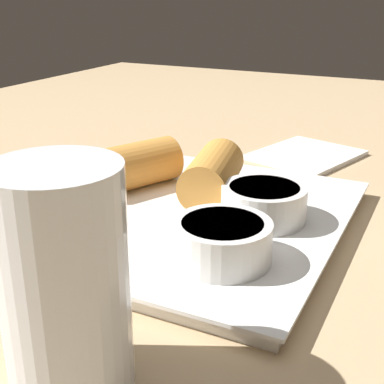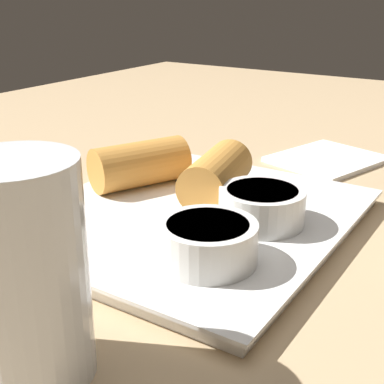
% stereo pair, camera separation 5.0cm
% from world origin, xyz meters
% --- Properties ---
extents(table_surface, '(1.80, 1.40, 0.02)m').
position_xyz_m(table_surface, '(0.00, 0.00, 0.01)').
color(table_surface, tan).
rests_on(table_surface, ground).
extents(serving_plate, '(0.29, 0.26, 0.01)m').
position_xyz_m(serving_plate, '(0.02, -0.02, 0.03)').
color(serving_plate, white).
rests_on(serving_plate, table_surface).
extents(roll_front_left, '(0.11, 0.08, 0.05)m').
position_xyz_m(roll_front_left, '(-0.01, -0.10, 0.06)').
color(roll_front_left, '#C68438').
rests_on(roll_front_left, serving_plate).
extents(roll_front_right, '(0.11, 0.06, 0.05)m').
position_xyz_m(roll_front_right, '(-0.03, -0.02, 0.06)').
color(roll_front_right, '#C68438').
rests_on(roll_front_right, serving_plate).
extents(dipping_bowl_near, '(0.07, 0.07, 0.03)m').
position_xyz_m(dipping_bowl_near, '(0.01, 0.05, 0.05)').
color(dipping_bowl_near, silver).
rests_on(dipping_bowl_near, serving_plate).
extents(dipping_bowl_far, '(0.07, 0.07, 0.03)m').
position_xyz_m(dipping_bowl_far, '(0.09, 0.04, 0.05)').
color(dipping_bowl_far, silver).
rests_on(dipping_bowl_far, serving_plate).
extents(spoon, '(0.19, 0.03, 0.01)m').
position_xyz_m(spoon, '(-0.02, -0.18, 0.03)').
color(spoon, '#B2B2B7').
rests_on(spoon, table_surface).
extents(napkin, '(0.15, 0.14, 0.01)m').
position_xyz_m(napkin, '(-0.23, 0.02, 0.02)').
color(napkin, white).
rests_on(napkin, table_surface).
extents(drinking_glass, '(0.07, 0.07, 0.13)m').
position_xyz_m(drinking_glass, '(0.23, 0.01, 0.08)').
color(drinking_glass, silver).
rests_on(drinking_glass, table_surface).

